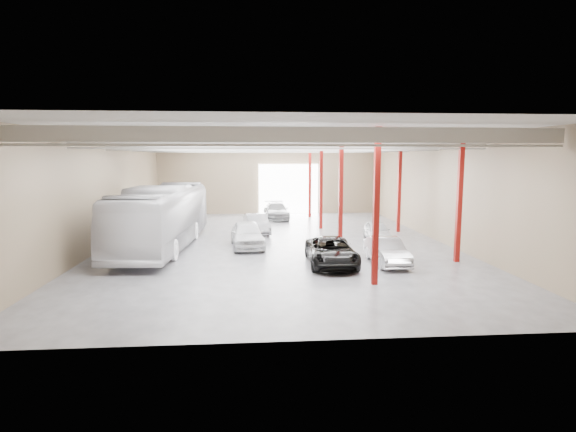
{
  "coord_description": "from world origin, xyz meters",
  "views": [
    {
      "loc": [
        -1.65,
        -29.3,
        5.7
      ],
      "look_at": [
        0.47,
        -2.76,
        2.2
      ],
      "focal_mm": 28.0,
      "sensor_mm": 36.0,
      "label": 1
    }
  ],
  "objects": [
    {
      "name": "depot_shell",
      "position": [
        0.13,
        0.48,
        4.98
      ],
      "size": [
        22.12,
        32.12,
        7.06
      ],
      "color": "#4E4E53",
      "rests_on": "ground"
    },
    {
      "name": "coach_bus",
      "position": [
        -7.3,
        -0.74,
        1.97
      ],
      "size": [
        4.08,
        14.32,
        3.94
      ],
      "primitive_type": "imported",
      "rotation": [
        0.0,
        0.0,
        -0.05
      ],
      "color": "silver",
      "rests_on": "ground"
    },
    {
      "name": "black_sedan",
      "position": [
        2.49,
        -6.24,
        0.73
      ],
      "size": [
        2.56,
        5.32,
        1.46
      ],
      "primitive_type": "imported",
      "rotation": [
        0.0,
        0.0,
        -0.03
      ],
      "color": "black",
      "rests_on": "ground"
    },
    {
      "name": "car_row_a",
      "position": [
        -2.0,
        -1.04,
        0.83
      ],
      "size": [
        2.41,
        5.05,
        1.67
      ],
      "primitive_type": "imported",
      "rotation": [
        0.0,
        0.0,
        0.09
      ],
      "color": "silver",
      "rests_on": "ground"
    },
    {
      "name": "car_row_b",
      "position": [
        -1.35,
        4.16,
        0.73
      ],
      "size": [
        2.13,
        4.6,
        1.46
      ],
      "primitive_type": "imported",
      "rotation": [
        0.0,
        0.0,
        0.14
      ],
      "color": "#A4A5A9",
      "rests_on": "ground"
    },
    {
      "name": "car_row_c",
      "position": [
        0.55,
        12.0,
        0.75
      ],
      "size": [
        2.32,
        5.28,
        1.51
      ],
      "primitive_type": "imported",
      "rotation": [
        0.0,
        0.0,
        0.04
      ],
      "color": "gray",
      "rests_on": "ground"
    },
    {
      "name": "car_right_near",
      "position": [
        5.5,
        -6.2,
        0.7
      ],
      "size": [
        1.57,
        4.29,
        1.41
      ],
      "primitive_type": "imported",
      "rotation": [
        0.0,
        0.0,
        0.02
      ],
      "color": "#B3B2B7",
      "rests_on": "ground"
    },
    {
      "name": "car_right_far",
      "position": [
        6.87,
        0.52,
        0.66
      ],
      "size": [
        1.99,
        4.05,
        1.33
      ],
      "primitive_type": "imported",
      "rotation": [
        0.0,
        0.0,
        -0.11
      ],
      "color": "silver",
      "rests_on": "ground"
    }
  ]
}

